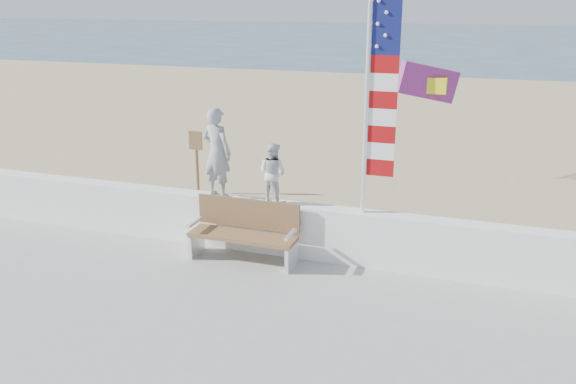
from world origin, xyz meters
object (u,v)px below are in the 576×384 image
Objects in this scene: adult at (217,153)px; child at (273,173)px; bench at (245,230)px; flag at (376,93)px.

adult is 1.04m from child.
bench is 3.08m from flag.
bench is 0.51× the size of flag.
child is at bearing 53.79° from bench.
bench is (-0.33, -0.45, -0.90)m from child.
child is 1.06m from bench.
flag is at bearing 12.81° from bench.
adult reaches higher than child.
child is 2.18m from flag.
adult is at bearing 16.00° from child.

